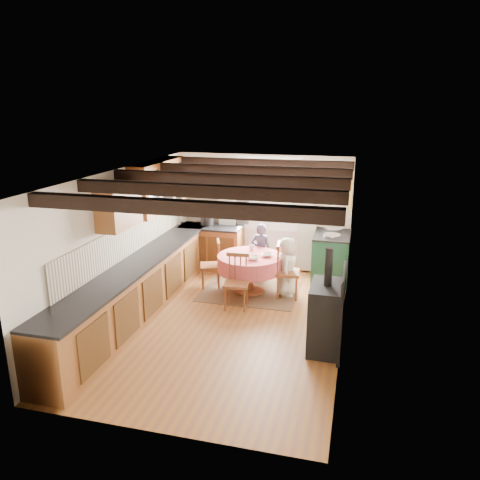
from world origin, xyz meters
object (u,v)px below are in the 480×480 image
(chair_near, at_px, (236,282))
(child_right, at_px, (287,267))
(dining_table, at_px, (250,274))
(chair_left, at_px, (210,264))
(chair_right, at_px, (288,270))
(cast_iron_stove, at_px, (327,300))
(aga_range, at_px, (331,257))
(child_far, at_px, (261,252))
(cup, at_px, (252,248))

(chair_near, relative_size, child_right, 0.87)
(chair_near, bearing_deg, dining_table, 79.93)
(chair_left, height_order, chair_right, chair_right)
(chair_right, relative_size, cast_iron_stove, 0.67)
(chair_left, distance_m, chair_right, 1.51)
(cast_iron_stove, bearing_deg, chair_near, 146.72)
(chair_left, xyz_separation_m, child_right, (1.47, -0.04, 0.09))
(chair_left, xyz_separation_m, aga_range, (2.20, 0.91, 0.03))
(chair_near, bearing_deg, aga_range, 44.28)
(cast_iron_stove, relative_size, child_far, 1.31)
(chair_near, bearing_deg, chair_left, 126.23)
(child_far, bearing_deg, child_right, 143.33)
(chair_left, bearing_deg, chair_near, 21.65)
(chair_near, height_order, cup, chair_near)
(cup, bearing_deg, cast_iron_stove, -53.54)
(dining_table, xyz_separation_m, chair_left, (-0.79, 0.08, 0.10))
(chair_near, xyz_separation_m, aga_range, (1.47, 1.73, 0.02))
(aga_range, xyz_separation_m, cup, (-1.46, -0.65, 0.27))
(dining_table, xyz_separation_m, child_right, (0.68, 0.04, 0.19))
(dining_table, distance_m, chair_left, 0.80)
(chair_near, relative_size, cup, 9.10)
(chair_left, bearing_deg, aga_range, 92.58)
(dining_table, relative_size, chair_right, 1.17)
(aga_range, height_order, child_right, child_right)
(aga_range, height_order, cast_iron_stove, cast_iron_stove)
(dining_table, distance_m, aga_range, 1.73)
(dining_table, distance_m, child_far, 0.73)
(chair_near, relative_size, chair_left, 1.04)
(chair_left, height_order, cup, chair_left)
(chair_right, relative_size, child_right, 0.93)
(chair_left, relative_size, aga_range, 0.86)
(aga_range, relative_size, cast_iron_stove, 0.70)
(chair_near, distance_m, aga_range, 2.28)
(chair_near, bearing_deg, chair_right, 36.85)
(chair_left, relative_size, chair_right, 0.91)
(cast_iron_stove, bearing_deg, chair_right, 115.01)
(chair_near, distance_m, chair_left, 1.10)
(chair_near, xyz_separation_m, cup, (0.02, 1.08, 0.29))
(child_far, distance_m, cup, 0.41)
(cast_iron_stove, xyz_separation_m, child_right, (-0.84, 1.82, -0.21))
(child_right, bearing_deg, child_far, 41.54)
(dining_table, height_order, cast_iron_stove, cast_iron_stove)
(cup, bearing_deg, chair_right, -26.74)
(chair_near, relative_size, cast_iron_stove, 0.63)
(aga_range, xyz_separation_m, child_right, (-0.73, -0.96, 0.06))
(aga_range, bearing_deg, dining_table, -144.88)
(aga_range, distance_m, cup, 1.62)
(dining_table, bearing_deg, cup, 97.24)
(chair_right, relative_size, aga_range, 0.95)
(chair_near, distance_m, child_right, 1.08)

